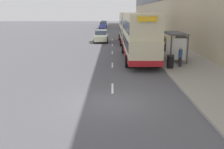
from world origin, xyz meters
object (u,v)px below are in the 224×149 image
object	(u,v)px
pedestrian_1	(158,43)
car_1	(102,36)
car_0	(124,25)
bus_shelter	(177,41)
car_2	(104,24)
pedestrian_at_shelter	(165,43)
pedestrian_2	(181,57)
car_3	(104,25)
double_decker_bus_ahead	(130,27)
litter_bin	(171,61)
double_decker_bus_near	(139,36)

from	to	relation	value
pedestrian_1	car_1	bearing A→B (deg)	123.80
car_0	pedestrian_1	xyz separation A→B (m)	(2.07, -39.91, 0.18)
bus_shelter	car_2	distance (m)	54.75
pedestrian_at_shelter	pedestrian_2	xyz separation A→B (m)	(-0.38, -7.90, -0.09)
pedestrian_2	car_1	bearing A→B (deg)	111.98
car_1	car_3	world-z (taller)	car_3
car_0	pedestrian_1	distance (m)	39.96
pedestrian_2	double_decker_bus_ahead	bearing A→B (deg)	100.18
bus_shelter	pedestrian_at_shelter	xyz separation A→B (m)	(0.06, 5.23, -0.84)
bus_shelter	car_1	bearing A→B (deg)	116.44
double_decker_bus_ahead	pedestrian_at_shelter	distance (m)	9.47
car_1	car_2	xyz separation A→B (m)	(-0.81, 39.18, 0.03)
car_1	pedestrian_2	world-z (taller)	car_1
double_decker_bus_ahead	litter_bin	distance (m)	17.39
pedestrian_2	litter_bin	world-z (taller)	pedestrian_2
bus_shelter	litter_bin	size ratio (longest dim) A/B	4.00
car_0	pedestrian_1	size ratio (longest dim) A/B	2.24
bus_shelter	car_3	bearing A→B (deg)	100.01
car_2	litter_bin	xyz separation A→B (m)	(7.02, -57.31, -0.22)
car_0	car_1	bearing A→B (deg)	-98.70
car_0	car_3	distance (m)	5.73
double_decker_bus_near	litter_bin	bearing A→B (deg)	-64.06
car_1	litter_bin	bearing A→B (deg)	108.90
litter_bin	double_decker_bus_near	bearing A→B (deg)	115.94
car_0	car_1	world-z (taller)	car_0
pedestrian_2	car_0	bearing A→B (deg)	93.03
bus_shelter	double_decker_bus_near	bearing A→B (deg)	161.98
double_decker_bus_ahead	pedestrian_1	distance (m)	9.44
double_decker_bus_near	car_0	size ratio (longest dim) A/B	2.72
car_1	litter_bin	xyz separation A→B (m)	(6.20, -18.13, -0.19)
pedestrian_1	pedestrian_2	world-z (taller)	pedestrian_1
double_decker_bus_near	car_1	size ratio (longest dim) A/B	2.66
pedestrian_at_shelter	litter_bin	world-z (taller)	pedestrian_at_shelter
litter_bin	pedestrian_2	bearing A→B (deg)	30.40
car_3	pedestrian_at_shelter	world-z (taller)	pedestrian_at_shelter
double_decker_bus_near	car_2	size ratio (longest dim) A/B	2.69
car_1	car_2	size ratio (longest dim) A/B	1.01
car_3	double_decker_bus_ahead	bearing A→B (deg)	98.57
bus_shelter	car_3	world-z (taller)	bus_shelter
car_0	litter_bin	xyz separation A→B (m)	(1.62, -48.09, -0.22)
car_0	pedestrian_1	bearing A→B (deg)	-87.02
bus_shelter	car_1	distance (m)	16.71
car_2	car_3	size ratio (longest dim) A/B	0.99
car_0	car_1	distance (m)	30.31
bus_shelter	litter_bin	bearing A→B (deg)	-110.94
car_0	litter_bin	distance (m)	48.12
car_1	litter_bin	size ratio (longest dim) A/B	3.97
bus_shelter	pedestrian_2	world-z (taller)	bus_shelter
double_decker_bus_ahead	car_2	world-z (taller)	double_decker_bus_ahead
car_3	pedestrian_2	xyz separation A→B (m)	(7.93, -49.46, 0.08)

